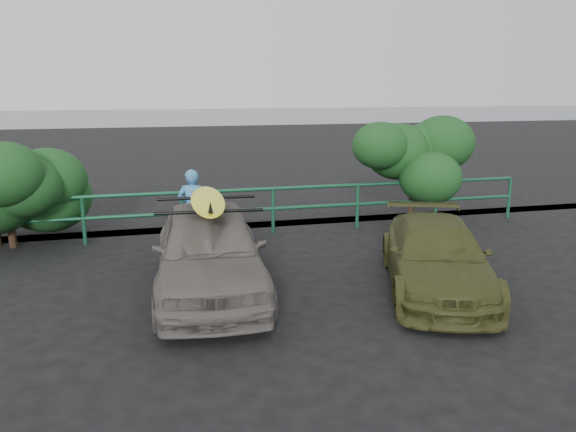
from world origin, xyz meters
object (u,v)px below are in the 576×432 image
(sedan, at_px, (209,250))
(man, at_px, (193,208))
(guardrail, at_px, (228,212))
(olive_vehicle, at_px, (436,257))
(surfboard, at_px, (208,200))

(sedan, height_order, man, man)
(guardrail, relative_size, sedan, 3.37)
(sedan, height_order, olive_vehicle, sedan)
(guardrail, distance_m, olive_vehicle, 4.99)
(surfboard, bearing_deg, olive_vehicle, -7.68)
(surfboard, bearing_deg, sedan, 0.00)
(surfboard, bearing_deg, guardrail, 80.86)
(man, bearing_deg, olive_vehicle, 148.16)
(sedan, relative_size, surfboard, 1.68)
(sedan, bearing_deg, guardrail, 80.86)
(guardrail, height_order, olive_vehicle, olive_vehicle)
(guardrail, distance_m, surfboard, 3.67)
(guardrail, xyz_separation_m, man, (-0.82, -0.69, 0.28))
(olive_vehicle, bearing_deg, man, 155.59)
(sedan, xyz_separation_m, man, (-0.04, 2.76, 0.09))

